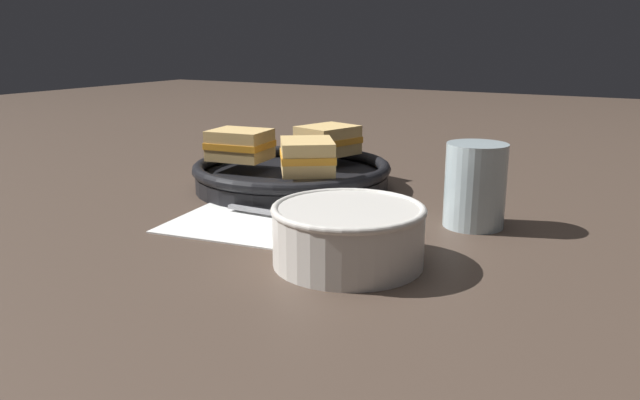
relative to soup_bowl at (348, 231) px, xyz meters
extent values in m
plane|color=#47382D|center=(-0.09, 0.10, -0.04)|extent=(4.00, 4.00, 0.00)
cube|color=white|center=(-0.14, 0.10, -0.03)|extent=(0.28, 0.25, 0.00)
cylinder|color=silver|center=(0.00, 0.00, -0.01)|extent=(0.15, 0.15, 0.06)
cylinder|color=#C14C19|center=(0.00, 0.00, 0.01)|extent=(0.14, 0.14, 0.01)
torus|color=silver|center=(0.00, 0.00, 0.02)|extent=(0.16, 0.16, 0.01)
cube|color=#9E9EA3|center=(-0.17, 0.09, -0.03)|extent=(0.12, 0.01, 0.01)
ellipsoid|color=#9E9EA3|center=(-0.08, 0.09, -0.03)|extent=(0.06, 0.03, 0.01)
cylinder|color=black|center=(-0.23, 0.25, -0.02)|extent=(0.29, 0.29, 0.02)
torus|color=black|center=(-0.23, 0.25, 0.00)|extent=(0.30, 0.30, 0.02)
cube|color=#DBB26B|center=(-0.21, 0.33, 0.02)|extent=(0.09, 0.10, 0.02)
cube|color=orange|center=(-0.21, 0.33, 0.03)|extent=(0.10, 0.11, 0.01)
cube|color=#DBB26B|center=(-0.21, 0.33, 0.04)|extent=(0.09, 0.10, 0.02)
cube|color=#DBB26B|center=(-0.30, 0.23, 0.02)|extent=(0.10, 0.08, 0.02)
cube|color=orange|center=(-0.30, 0.23, 0.03)|extent=(0.10, 0.08, 0.01)
cube|color=#DBB26B|center=(-0.30, 0.23, 0.04)|extent=(0.10, 0.08, 0.02)
cube|color=#DBB26B|center=(-0.16, 0.20, 0.02)|extent=(0.11, 0.11, 0.02)
cube|color=orange|center=(-0.16, 0.20, 0.03)|extent=(0.11, 0.12, 0.01)
cube|color=#DBB26B|center=(-0.16, 0.20, 0.04)|extent=(0.11, 0.11, 0.02)
cylinder|color=silver|center=(0.07, 0.19, 0.02)|extent=(0.07, 0.07, 0.10)
camera|label=1|loc=(0.27, -0.54, 0.19)|focal=35.00mm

